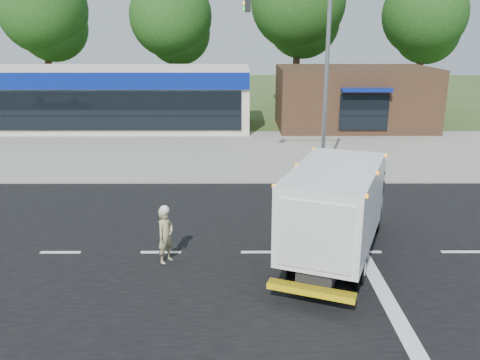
% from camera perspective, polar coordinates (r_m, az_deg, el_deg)
% --- Properties ---
extents(ground, '(120.00, 120.00, 0.00)m').
position_cam_1_polar(ground, '(15.34, 2.38, -8.15)').
color(ground, '#385123').
rests_on(ground, ground).
extents(road_asphalt, '(60.00, 14.00, 0.02)m').
position_cam_1_polar(road_asphalt, '(15.34, 2.38, -8.13)').
color(road_asphalt, black).
rests_on(road_asphalt, ground).
extents(sidewalk, '(60.00, 2.40, 0.12)m').
position_cam_1_polar(sidewalk, '(23.02, 1.51, 0.59)').
color(sidewalk, gray).
rests_on(sidewalk, ground).
extents(parking_apron, '(60.00, 9.00, 0.02)m').
position_cam_1_polar(parking_apron, '(28.65, 1.18, 3.71)').
color(parking_apron, gray).
rests_on(parking_apron, ground).
extents(lane_markings, '(55.20, 7.00, 0.01)m').
position_cam_1_polar(lane_markings, '(14.25, 8.14, -10.28)').
color(lane_markings, silver).
rests_on(lane_markings, road_asphalt).
extents(ems_box_truck, '(4.25, 6.82, 2.90)m').
position_cam_1_polar(ems_box_truck, '(14.70, 10.99, -2.56)').
color(ems_box_truck, black).
rests_on(ems_box_truck, ground).
extents(emergency_worker, '(0.63, 0.70, 1.71)m').
position_cam_1_polar(emergency_worker, '(14.59, -8.37, -6.05)').
color(emergency_worker, tan).
rests_on(emergency_worker, ground).
extents(retail_strip_mall, '(18.00, 6.20, 4.00)m').
position_cam_1_polar(retail_strip_mall, '(35.13, -14.06, 8.95)').
color(retail_strip_mall, beige).
rests_on(retail_strip_mall, ground).
extents(brown_storefront, '(10.00, 6.70, 4.00)m').
position_cam_1_polar(brown_storefront, '(35.03, 12.64, 9.01)').
color(brown_storefront, '#382316').
rests_on(brown_storefront, ground).
extents(traffic_signal_pole, '(3.51, 0.25, 8.00)m').
position_cam_1_polar(traffic_signal_pole, '(21.77, 8.01, 12.54)').
color(traffic_signal_pole, gray).
rests_on(traffic_signal_pole, ground).
extents(background_trees, '(36.77, 7.39, 12.10)m').
position_cam_1_polar(background_trees, '(42.08, -0.43, 17.96)').
color(background_trees, '#332114').
rests_on(background_trees, ground).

